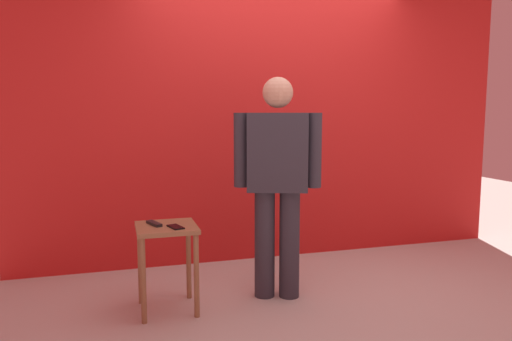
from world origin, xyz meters
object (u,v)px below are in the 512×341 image
(standing_person, at_px, (277,176))
(side_table, at_px, (167,244))
(cell_phone, at_px, (176,227))
(tv_remote, at_px, (154,223))

(standing_person, relative_size, side_table, 2.69)
(standing_person, bearing_deg, cell_phone, -172.05)
(side_table, height_order, cell_phone, cell_phone)
(standing_person, relative_size, cell_phone, 11.20)
(side_table, height_order, tv_remote, tv_remote)
(tv_remote, bearing_deg, cell_phone, -62.59)
(cell_phone, bearing_deg, side_table, 106.22)
(standing_person, xyz_separation_m, cell_phone, (-0.75, -0.11, -0.30))
(side_table, bearing_deg, tv_remote, 152.70)
(cell_phone, bearing_deg, tv_remote, 120.28)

